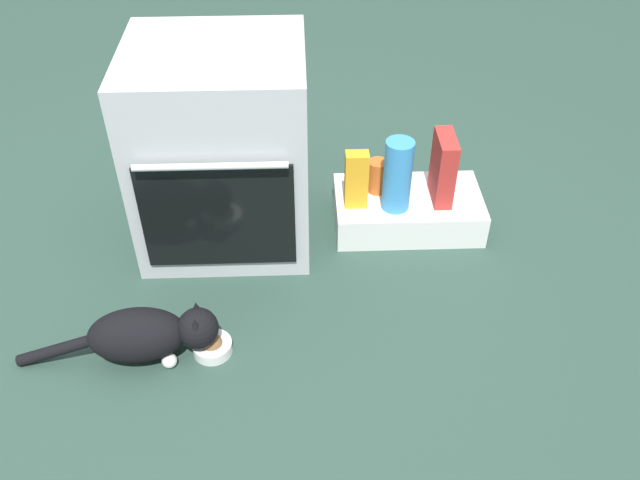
# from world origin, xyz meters

# --- Properties ---
(ground) EXTENTS (8.00, 8.00, 0.00)m
(ground) POSITION_xyz_m (0.00, 0.00, 0.00)
(ground) COLOR #284238
(oven) EXTENTS (0.64, 0.63, 0.79)m
(oven) POSITION_xyz_m (-0.08, 0.36, 0.39)
(oven) COLOR #B7BABF
(oven) RESTS_ON ground
(pantry_cabinet) EXTENTS (0.60, 0.34, 0.14)m
(pantry_cabinet) POSITION_xyz_m (0.65, 0.37, 0.07)
(pantry_cabinet) COLOR white
(pantry_cabinet) RESTS_ON ground
(food_bowl) EXTENTS (0.13, 0.13, 0.07)m
(food_bowl) POSITION_xyz_m (-0.10, -0.30, 0.03)
(food_bowl) COLOR white
(food_bowl) RESTS_ON ground
(cat) EXTENTS (0.68, 0.20, 0.20)m
(cat) POSITION_xyz_m (-0.30, -0.31, 0.11)
(cat) COLOR black
(cat) RESTS_ON ground
(sauce_jar) EXTENTS (0.08, 0.08, 0.14)m
(sauce_jar) POSITION_xyz_m (0.52, 0.41, 0.21)
(sauce_jar) COLOR #D16023
(sauce_jar) RESTS_ON pantry_cabinet
(cereal_box) EXTENTS (0.07, 0.18, 0.28)m
(cereal_box) POSITION_xyz_m (0.77, 0.36, 0.28)
(cereal_box) COLOR #B72D28
(cereal_box) RESTS_ON pantry_cabinet
(water_bottle) EXTENTS (0.11, 0.11, 0.30)m
(water_bottle) POSITION_xyz_m (0.58, 0.30, 0.29)
(water_bottle) COLOR #388CD1
(water_bottle) RESTS_ON pantry_cabinet
(juice_carton) EXTENTS (0.09, 0.06, 0.24)m
(juice_carton) POSITION_xyz_m (0.43, 0.32, 0.26)
(juice_carton) COLOR orange
(juice_carton) RESTS_ON pantry_cabinet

